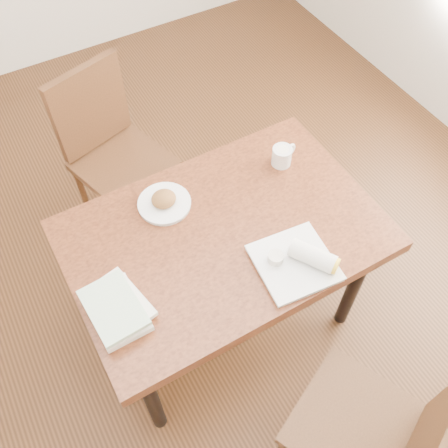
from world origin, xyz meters
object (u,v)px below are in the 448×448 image
coffee_mug (282,155)px  chair_far (111,146)px  book_stack (116,308)px  chair_near (382,435)px  plate_scone (164,202)px  plate_burrito (300,261)px  table (224,243)px

coffee_mug → chair_far: bearing=130.1°
coffee_mug → book_stack: bearing=-161.0°
chair_near → coffee_mug: 1.13m
chair_far → book_stack: 1.05m
chair_near → plate_scone: (-0.26, 1.11, 0.22)m
coffee_mug → plate_scone: bearing=175.8°
chair_far → book_stack: (-0.33, -0.97, 0.23)m
plate_burrito → book_stack: 0.68m
chair_far → plate_scone: bearing=-88.4°
plate_scone → coffee_mug: (0.54, -0.04, 0.02)m
chair_near → coffee_mug: size_ratio=7.65×
chair_near → book_stack: 1.01m
chair_near → coffee_mug: chair_near is taller
chair_near → chair_far: 1.76m
coffee_mug → table: bearing=-154.2°
plate_burrito → book_stack: plate_burrito is taller
table → plate_burrito: 0.34m
table → chair_far: 0.88m
table → chair_far: chair_far is taller
chair_near → book_stack: (-0.61, 0.76, 0.23)m
plate_scone → book_stack: plate_scone is taller
table → plate_scone: plate_scone is taller
plate_scone → coffee_mug: size_ratio=1.73×
plate_burrito → book_stack: size_ratio=1.11×
plate_scone → book_stack: (-0.35, -0.35, 0.01)m
plate_scone → table: bearing=-58.2°
coffee_mug → book_stack: 0.94m
table → coffee_mug: size_ratio=9.73×
book_stack → chair_near: bearing=-51.4°
chair_far → coffee_mug: size_ratio=7.65×
chair_far → coffee_mug: chair_far is taller
table → coffee_mug: bearing=25.8°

